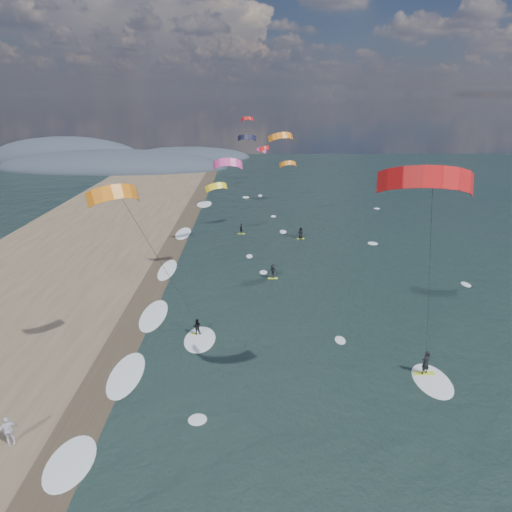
{
  "coord_description": "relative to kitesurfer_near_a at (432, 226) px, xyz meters",
  "views": [
    {
      "loc": [
        -1.27,
        -20.26,
        19.22
      ],
      "look_at": [
        -1.0,
        12.0,
        7.0
      ],
      "focal_mm": 30.0,
      "sensor_mm": 36.0,
      "label": 1
    }
  ],
  "objects": [
    {
      "name": "kitesurfer_near_a",
      "position": [
        0.0,
        0.0,
        0.0
      ],
      "size": [
        8.04,
        8.72,
        16.49
      ],
      "color": "#CFEB29",
      "rests_on": "ground"
    },
    {
      "name": "far_kitesurfers",
      "position": [
        -6.04,
        29.93,
        -12.01
      ],
      "size": [
        9.59,
        17.02,
        1.7
      ],
      "color": "#CFEB29",
      "rests_on": "ground"
    },
    {
      "name": "bg_kite_field",
      "position": [
        -8.28,
        54.9,
        -1.97
      ],
      "size": [
        14.36,
        69.87,
        8.21
      ],
      "color": "black",
      "rests_on": "ground"
    },
    {
      "name": "shoreline_surf",
      "position": [
        -18.83,
        13.87,
        -12.83
      ],
      "size": [
        2.4,
        79.4,
        0.11
      ],
      "color": "white",
      "rests_on": "ground"
    },
    {
      "name": "ground",
      "position": [
        -8.03,
        -0.88,
        -12.83
      ],
      "size": [
        260.0,
        260.0,
        0.0
      ],
      "primitive_type": "plane",
      "color": "black",
      "rests_on": "ground"
    },
    {
      "name": "wet_sand_strip",
      "position": [
        -20.03,
        9.12,
        -12.83
      ],
      "size": [
        3.0,
        240.0,
        0.0
      ],
      "primitive_type": "cube",
      "color": "#382D23",
      "rests_on": "ground"
    },
    {
      "name": "coastal_hills",
      "position": [
        -52.87,
        106.98,
        -12.83
      ],
      "size": [
        80.0,
        41.0,
        15.0
      ],
      "color": "#3D4756",
      "rests_on": "ground"
    },
    {
      "name": "kitesurfer_near_b",
      "position": [
        -16.28,
        6.58,
        -3.8
      ],
      "size": [
        6.82,
        8.8,
        14.64
      ],
      "color": "#CFEB29",
      "rests_on": "ground"
    },
    {
      "name": "beach_walker",
      "position": [
        -23.54,
        -1.43,
        -11.89
      ],
      "size": [
        1.17,
        1.02,
        1.89
      ],
      "primitive_type": "imported",
      "rotation": [
        0.0,
        0.0,
        0.63
      ],
      "color": "white",
      "rests_on": "ground"
    }
  ]
}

